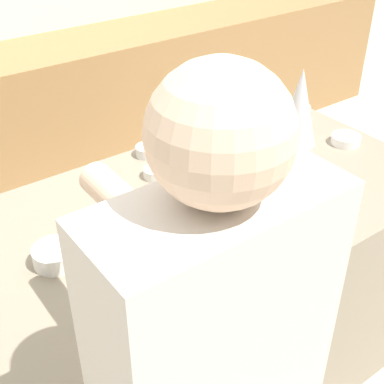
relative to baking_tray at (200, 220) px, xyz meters
name	(u,v)px	position (x,y,z in m)	size (l,w,h in m)	color
ground_plane	(197,372)	(0.06, 0.08, -0.90)	(12.00, 12.00, 0.00)	beige
back_cabinet_block	(20,126)	(0.06, 1.95, -0.45)	(6.00, 0.60, 0.90)	#9E7547
kitchen_island	(198,298)	(0.06, 0.08, -0.45)	(1.78, 0.94, 0.90)	gray
baking_tray	(200,220)	(0.00, 0.00, 0.00)	(0.41, 0.32, 0.01)	#9E9EA8
gingerbread_house	(200,196)	(0.00, 0.00, 0.09)	(0.17, 0.17, 0.23)	#5B2D14
decorative_tree	(299,107)	(0.65, 0.20, 0.16)	(0.16, 0.16, 0.32)	silver
candy_bowl_front_corner	(156,172)	(0.03, 0.32, 0.02)	(0.09, 0.09, 0.04)	white
candy_bowl_center_rear	(346,139)	(0.81, 0.08, 0.02)	(0.12, 0.12, 0.04)	white
candy_bowl_far_left	(55,255)	(-0.47, 0.09, 0.03)	(0.13, 0.13, 0.05)	white
candy_bowl_near_tray_left	(148,150)	(0.10, 0.47, 0.02)	(0.10, 0.10, 0.04)	silver
candy_bowl_beside_tree	(198,168)	(0.18, 0.25, 0.02)	(0.14, 0.14, 0.04)	white
candy_bowl_far_right	(222,134)	(0.42, 0.40, 0.02)	(0.10, 0.10, 0.05)	silver
candy_bowl_behind_tray	(296,110)	(0.85, 0.40, 0.02)	(0.14, 0.14, 0.04)	white
mug	(149,296)	(-0.35, -0.23, 0.04)	(0.09, 0.09, 0.09)	white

